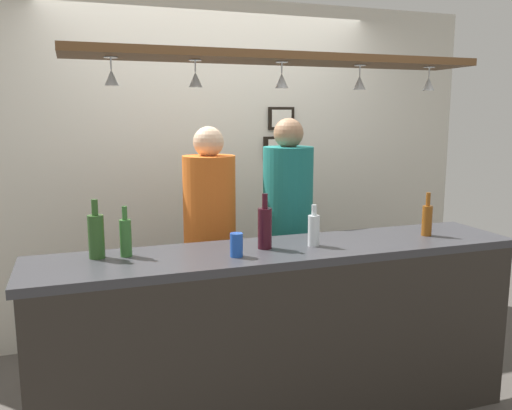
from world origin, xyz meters
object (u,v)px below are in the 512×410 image
bottle_champagne_green (96,235)px  picture_frame_upper_small (281,118)px  bottle_soda_clear (314,229)px  person_middle_teal_shirt (288,218)px  bottle_beer_green_import (126,236)px  bottle_wine_dark_red (265,227)px  drink_can (236,245)px  person_left_orange_shirt (210,228)px  picture_frame_lower_pair (281,148)px  bottle_beer_amber_tall (427,219)px

bottle_champagne_green → picture_frame_upper_small: size_ratio=1.36×
bottle_soda_clear → picture_frame_upper_small: 1.59m
person_middle_teal_shirt → bottle_champagne_green: size_ratio=5.70×
bottle_beer_green_import → bottle_champagne_green: bearing=174.0°
bottle_wine_dark_red → bottle_champagne_green: (-0.87, 0.10, 0.00)m
bottle_champagne_green → picture_frame_upper_small: picture_frame_upper_small is taller
person_middle_teal_shirt → bottle_beer_green_import: (-1.14, -0.59, 0.09)m
drink_can → picture_frame_upper_small: bearing=60.6°
person_left_orange_shirt → drink_can: size_ratio=13.61×
person_middle_teal_shirt → picture_frame_lower_pair: person_middle_teal_shirt is taller
person_middle_teal_shirt → bottle_soda_clear: (-0.14, -0.71, 0.08)m
bottle_wine_dark_red → drink_can: bearing=-150.6°
bottle_beer_amber_tall → picture_frame_lower_pair: picture_frame_lower_pair is taller
bottle_champagne_green → bottle_beer_green_import: size_ratio=1.15×
bottle_soda_clear → bottle_champagne_green: bearing=173.3°
person_left_orange_shirt → bottle_beer_amber_tall: person_left_orange_shirt is taller
bottle_wine_dark_red → bottle_champagne_green: same height
person_middle_teal_shirt → bottle_soda_clear: size_ratio=7.44×
bottle_beer_green_import → picture_frame_upper_small: picture_frame_upper_small is taller
bottle_wine_dark_red → drink_can: 0.23m
bottle_champagne_green → bottle_beer_green_import: 0.14m
person_left_orange_shirt → bottle_beer_green_import: person_left_orange_shirt is taller
person_left_orange_shirt → bottle_soda_clear: 0.82m
person_middle_teal_shirt → picture_frame_upper_small: (0.24, 0.72, 0.67)m
person_middle_teal_shirt → bottle_soda_clear: bearing=-101.2°
bottle_beer_amber_tall → picture_frame_upper_small: (-0.37, 1.42, 0.58)m
bottle_wine_dark_red → person_middle_teal_shirt: bearing=58.4°
drink_can → picture_frame_upper_small: 1.83m
bottle_beer_green_import → drink_can: bearing=-19.9°
bottle_wine_dark_red → picture_frame_upper_small: (0.65, 1.39, 0.56)m
bottle_beer_amber_tall → bottle_champagne_green: 1.89m
bottle_beer_amber_tall → bottle_soda_clear: bearing=-179.7°
bottle_soda_clear → picture_frame_lower_pair: bearing=75.2°
bottle_wine_dark_red → bottle_beer_amber_tall: (1.02, -0.03, -0.02)m
bottle_soda_clear → person_middle_teal_shirt: bearing=78.8°
person_middle_teal_shirt → bottle_beer_amber_tall: (0.61, -0.70, 0.09)m
bottle_beer_green_import → picture_frame_lower_pair: 1.93m
person_middle_teal_shirt → bottle_beer_amber_tall: 0.93m
picture_frame_upper_small → bottle_champagne_green: bearing=-139.6°
person_middle_teal_shirt → picture_frame_lower_pair: (0.24, 0.72, 0.43)m
bottle_wine_dark_red → bottle_champagne_green: bearing=173.6°
bottle_soda_clear → bottle_beer_green_import: bearing=173.2°
bottle_beer_amber_tall → bottle_beer_green_import: 1.75m
person_left_orange_shirt → person_middle_teal_shirt: size_ratio=0.97×
bottle_champagne_green → drink_can: bearing=-17.1°
person_left_orange_shirt → picture_frame_upper_small: picture_frame_upper_small is taller
picture_frame_lower_pair → bottle_beer_amber_tall: bearing=-75.4°
person_left_orange_shirt → picture_frame_lower_pair: person_left_orange_shirt is taller
bottle_beer_green_import → person_left_orange_shirt: bearing=45.0°
person_left_orange_shirt → person_middle_teal_shirt: person_middle_teal_shirt is taller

